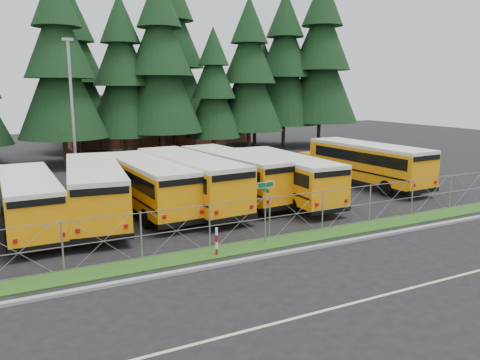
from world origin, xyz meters
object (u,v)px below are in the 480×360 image
at_px(bus_4, 187,181).
at_px(bus_east, 363,164).
at_px(striped_bollard, 217,242).
at_px(light_standard, 72,108).
at_px(bus_1, 29,202).
at_px(street_sign, 265,199).
at_px(bus_3, 147,186).
at_px(bus_5, 231,176).
at_px(bus_6, 282,178).
at_px(bus_2, 94,192).

height_order(bus_4, bus_east, bus_4).
bearing_deg(striped_bollard, light_standard, 100.39).
xyz_separation_m(bus_east, striped_bollard, (-15.25, -8.47, -0.91)).
distance_m(striped_bollard, light_standard, 18.13).
distance_m(bus_1, bus_east, 21.94).
relative_size(street_sign, light_standard, 0.28).
height_order(bus_3, bus_5, bus_5).
relative_size(bus_5, bus_6, 1.04).
relative_size(bus_2, street_sign, 4.08).
relative_size(bus_5, striped_bollard, 9.46).
distance_m(bus_1, light_standard, 11.06).
relative_size(bus_1, striped_bollard, 8.68).
relative_size(bus_4, light_standard, 1.15).
height_order(bus_5, light_standard, light_standard).
height_order(bus_2, bus_5, bus_2).
bearing_deg(bus_2, bus_5, 13.71).
xyz_separation_m(bus_6, striped_bollard, (-7.55, -7.06, -0.84)).
distance_m(bus_2, striped_bollard, 8.64).
relative_size(bus_east, striped_bollard, 9.59).
xyz_separation_m(bus_1, striped_bollard, (6.68, -7.54, -0.77)).
height_order(bus_4, street_sign, bus_4).
bearing_deg(bus_2, bus_3, 17.49).
xyz_separation_m(bus_1, bus_east, (21.92, 0.94, 0.14)).
distance_m(bus_2, bus_3, 3.02).
relative_size(bus_2, bus_4, 0.98).
bearing_deg(bus_1, bus_east, 1.07).
relative_size(bus_6, street_sign, 3.90).
relative_size(bus_1, bus_4, 0.89).
xyz_separation_m(striped_bollard, light_standard, (-3.15, 17.17, 4.90)).
distance_m(bus_1, bus_2, 3.19).
distance_m(bus_1, bus_5, 11.70).
height_order(bus_east, street_sign, bus_east).
height_order(bus_4, light_standard, light_standard).
bearing_deg(bus_east, bus_6, -172.77).
xyz_separation_m(bus_1, bus_5, (11.62, 1.34, 0.12)).
height_order(bus_6, street_sign, bus_6).
height_order(bus_6, bus_east, bus_east).
bearing_deg(bus_5, bus_6, -41.08).
relative_size(bus_2, bus_6, 1.05).
bearing_deg(bus_5, bus_3, 178.68).
relative_size(bus_3, bus_6, 1.02).
height_order(bus_6, striped_bollard, bus_6).
bearing_deg(bus_4, light_standard, 113.91).
height_order(bus_5, bus_6, bus_5).
distance_m(bus_3, light_standard, 10.00).
xyz_separation_m(bus_5, street_sign, (-2.35, -8.39, 0.55)).
bearing_deg(bus_3, bus_1, -175.21).
bearing_deg(bus_1, light_standard, 68.50).
distance_m(bus_2, light_standard, 10.15).
height_order(bus_5, street_sign, bus_5).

